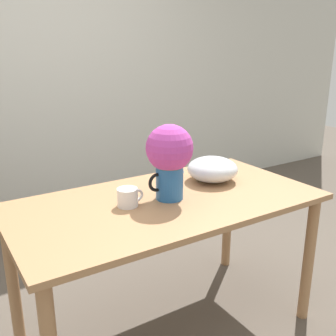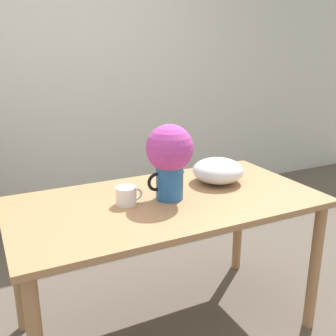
% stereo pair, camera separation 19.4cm
% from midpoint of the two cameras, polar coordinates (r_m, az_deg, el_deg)
% --- Properties ---
extents(ground_plane, '(12.00, 12.00, 0.00)m').
position_cam_midpoint_polar(ground_plane, '(2.38, -1.42, -22.40)').
color(ground_plane, brown).
extents(wall_back, '(8.00, 0.05, 2.60)m').
position_cam_midpoint_polar(wall_back, '(3.63, -14.55, 13.27)').
color(wall_back, silver).
rests_on(wall_back, ground_plane).
extents(table, '(1.56, 0.81, 0.78)m').
position_cam_midpoint_polar(table, '(2.03, 2.55, -7.19)').
color(table, '#A3754C').
rests_on(table, ground_plane).
extents(flower_vase, '(0.24, 0.24, 0.38)m').
position_cam_midpoint_polar(flower_vase, '(1.93, 3.11, 1.75)').
color(flower_vase, '#235B9E').
rests_on(flower_vase, table).
extents(coffee_mug, '(0.14, 0.10, 0.09)m').
position_cam_midpoint_polar(coffee_mug, '(1.91, -3.13, -4.09)').
color(coffee_mug, white).
rests_on(coffee_mug, table).
extents(white_bowl, '(0.29, 0.29, 0.14)m').
position_cam_midpoint_polar(white_bowl, '(2.25, 9.74, -0.41)').
color(white_bowl, silver).
rests_on(white_bowl, table).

